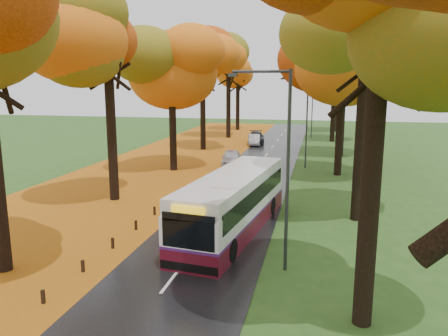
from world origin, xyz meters
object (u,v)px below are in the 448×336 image
(car_dark, at_px, (256,138))
(bus, at_px, (234,201))
(streetlamp_mid, at_px, (304,115))
(streetlamp_far, at_px, (310,103))
(car_silver, at_px, (254,140))
(streetlamp_near, at_px, (282,155))
(car_white, at_px, (231,158))

(car_dark, bearing_deg, bus, -92.43)
(bus, bearing_deg, streetlamp_mid, 88.74)
(streetlamp_far, distance_m, car_silver, 11.66)
(streetlamp_near, height_order, car_silver, streetlamp_near)
(bus, distance_m, car_dark, 32.66)
(streetlamp_mid, xyz_separation_m, car_dark, (-6.30, 14.58, -3.98))
(streetlamp_near, relative_size, car_white, 1.88)
(streetlamp_mid, xyz_separation_m, car_white, (-6.30, -0.81, -3.95))
(car_white, xyz_separation_m, car_dark, (0.00, 15.39, -0.03))
(streetlamp_near, distance_m, streetlamp_mid, 22.00)
(streetlamp_near, relative_size, bus, 0.70)
(bus, relative_size, car_silver, 2.97)
(streetlamp_mid, xyz_separation_m, bus, (-2.71, -17.87, -3.13))
(streetlamp_mid, bearing_deg, streetlamp_far, 90.00)
(streetlamp_near, xyz_separation_m, car_silver, (-6.30, 35.06, -4.04))
(streetlamp_near, height_order, car_white, streetlamp_near)
(streetlamp_near, xyz_separation_m, bus, (-2.71, 4.13, -3.13))
(streetlamp_far, height_order, bus, streetlamp_far)
(car_silver, height_order, car_dark, car_dark)
(bus, height_order, car_silver, bus)
(car_white, bearing_deg, streetlamp_near, -82.96)
(streetlamp_mid, height_order, streetlamp_far, same)
(streetlamp_near, distance_m, car_silver, 35.85)
(streetlamp_mid, distance_m, streetlamp_far, 22.00)
(streetlamp_mid, xyz_separation_m, streetlamp_far, (0.00, 22.00, 0.00))
(streetlamp_near, bearing_deg, car_silver, 100.18)
(bus, bearing_deg, car_silver, 103.97)
(streetlamp_mid, distance_m, bus, 18.35)
(car_silver, xyz_separation_m, car_dark, (0.00, 1.52, 0.07))
(car_white, bearing_deg, streetlamp_far, 65.06)
(car_silver, bearing_deg, bus, -91.55)
(streetlamp_mid, relative_size, streetlamp_far, 1.00)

